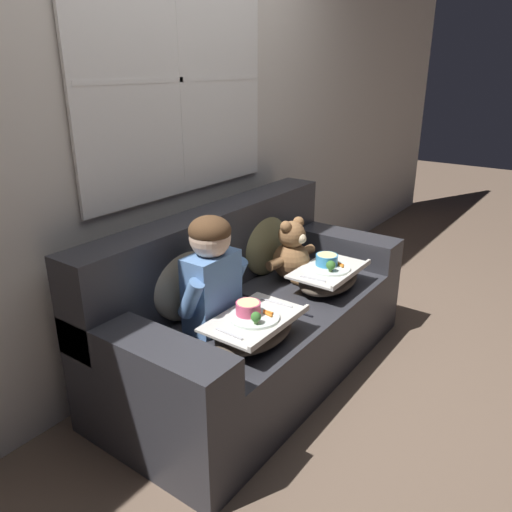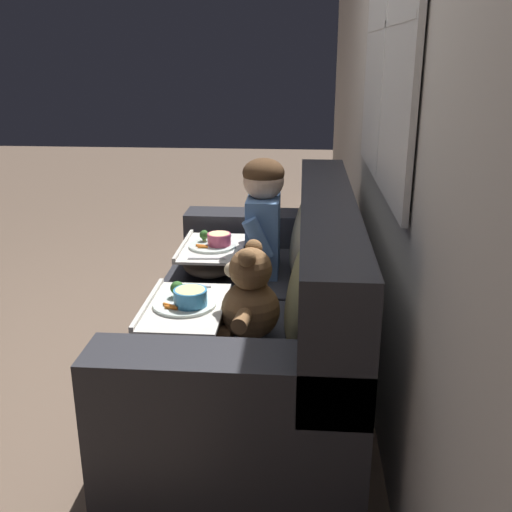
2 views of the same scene
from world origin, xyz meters
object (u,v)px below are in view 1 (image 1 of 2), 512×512
(couch, at_px, (251,315))
(teddy_bear, at_px, (292,254))
(throw_pillow_behind_teddy, at_px, (263,238))
(lap_tray_teddy, at_px, (328,277))
(lap_tray_child, at_px, (254,328))
(throw_pillow_behind_child, at_px, (181,277))
(child_figure, at_px, (211,268))

(couch, height_order, teddy_bear, couch)
(throw_pillow_behind_teddy, distance_m, lap_tray_teddy, 0.47)
(throw_pillow_behind_teddy, height_order, lap_tray_child, throw_pillow_behind_teddy)
(throw_pillow_behind_child, distance_m, teddy_bear, 0.74)
(child_figure, height_order, lap_tray_child, child_figure)
(throw_pillow_behind_child, relative_size, teddy_bear, 1.14)
(throw_pillow_behind_teddy, bearing_deg, throw_pillow_behind_child, -180.00)
(child_figure, relative_size, teddy_bear, 1.40)
(lap_tray_child, bearing_deg, throw_pillow_behind_teddy, 32.23)
(couch, relative_size, lap_tray_teddy, 4.01)
(teddy_bear, distance_m, lap_tray_teddy, 0.26)
(child_figure, height_order, teddy_bear, child_figure)
(throw_pillow_behind_teddy, xyz_separation_m, teddy_bear, (-0.00, -0.21, -0.05))
(teddy_bear, bearing_deg, lap_tray_child, -161.18)
(couch, height_order, throw_pillow_behind_teddy, couch)
(couch, distance_m, lap_tray_teddy, 0.48)
(lap_tray_teddy, bearing_deg, couch, 142.05)
(throw_pillow_behind_teddy, distance_m, teddy_bear, 0.21)
(throw_pillow_behind_child, xyz_separation_m, teddy_bear, (0.71, -0.21, -0.05))
(couch, xyz_separation_m, throw_pillow_behind_teddy, (0.35, 0.17, 0.31))
(throw_pillow_behind_teddy, bearing_deg, child_figure, -164.12)
(teddy_bear, relative_size, lap_tray_child, 0.85)
(child_figure, bearing_deg, throw_pillow_behind_teddy, 15.88)
(throw_pillow_behind_child, distance_m, lap_tray_teddy, 0.85)
(couch, bearing_deg, lap_tray_child, -142.03)
(throw_pillow_behind_child, distance_m, lap_tray_child, 0.47)
(couch, relative_size, child_figure, 3.37)
(couch, xyz_separation_m, lap_tray_child, (-0.36, -0.28, 0.18))
(child_figure, bearing_deg, lap_tray_teddy, -19.09)
(child_figure, relative_size, lap_tray_child, 1.19)
(couch, relative_size, teddy_bear, 4.71)
(couch, height_order, lap_tray_child, couch)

